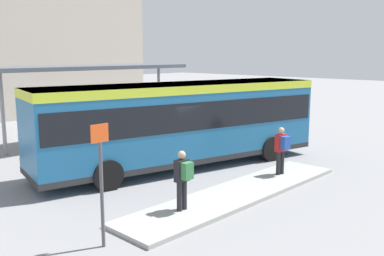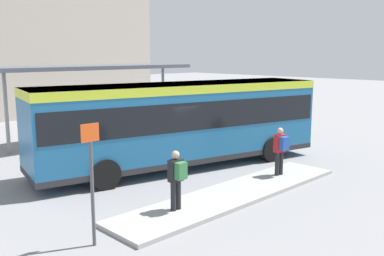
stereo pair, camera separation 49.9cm
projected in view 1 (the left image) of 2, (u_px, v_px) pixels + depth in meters
name	position (u px, v px, depth m)	size (l,w,h in m)	color
ground_plane	(182.00, 166.00, 16.49)	(120.00, 120.00, 0.00)	gray
curb_island	(239.00, 193.00, 13.15)	(8.77, 1.80, 0.12)	#9E9E99
city_bus	(182.00, 119.00, 16.17)	(11.58, 5.01, 3.20)	#1E6093
pedestrian_waiting	(183.00, 177.00, 11.38)	(0.40, 0.42, 1.64)	#232328
pedestrian_companion	(282.00, 148.00, 14.82)	(0.44, 0.47, 1.67)	#232328
bicycle_red	(291.00, 126.00, 23.38)	(0.48, 1.76, 0.76)	black
bicycle_white	(281.00, 124.00, 24.07)	(0.48, 1.77, 0.76)	black
bicycle_green	(267.00, 123.00, 24.47)	(0.49, 1.76, 0.77)	black
station_shelter	(91.00, 69.00, 20.93)	(10.41, 2.83, 3.73)	#4C515B
platform_sign	(101.00, 180.00, 9.37)	(0.44, 0.08, 2.80)	#4C4C51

